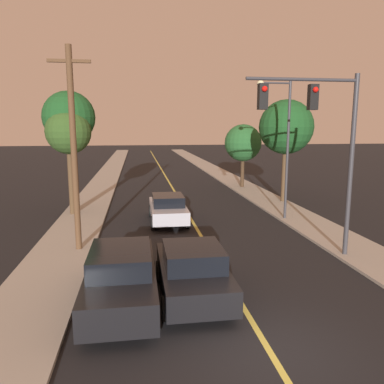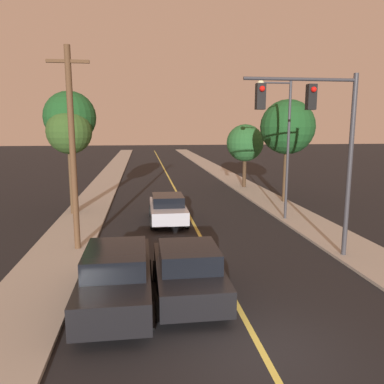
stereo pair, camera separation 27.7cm
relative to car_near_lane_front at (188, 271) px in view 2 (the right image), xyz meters
The scene contains 14 objects.
ground_plane 3.36m from the car_near_lane_front, 66.06° to the right, with size 200.00×200.00×0.00m, color black.
road_surface 33.06m from the car_near_lane_front, 87.71° to the left, with size 9.44×80.00×0.01m.
sidewalk_left 33.36m from the car_near_lane_front, 98.01° to the left, with size 2.50×80.00×0.12m.
sidewalk_right 33.83m from the car_near_lane_front, 77.54° to the left, with size 2.50×80.00×0.12m.
car_near_lane_front is the anchor object (origin of this frame).
car_near_lane_second 8.98m from the car_near_lane_front, 90.00° to the left, with size 1.93×4.47×1.52m.
car_outer_lane_front 2.08m from the car_near_lane_front, behind, with size 2.01×5.07×1.71m.
traffic_signal_mast 7.12m from the car_near_lane_front, 27.12° to the left, with size 4.27×0.42×6.84m.
streetlamp_right 11.22m from the car_near_lane_front, 55.30° to the left, with size 1.86×0.36×7.30m.
utility_pole_left 7.15m from the car_near_lane_front, 129.69° to the left, with size 1.60×0.24×7.97m.
tree_left_near 13.11m from the car_near_lane_front, 114.98° to the left, with size 2.50×2.50×5.93m.
tree_left_far 13.98m from the car_near_lane_front, 113.90° to the left, with size 2.95×2.95×6.94m.
tree_right_near 16.05m from the car_near_lane_front, 58.34° to the left, with size 3.54×3.54×6.70m.
tree_right_far 20.96m from the car_near_lane_front, 70.07° to the left, with size 3.01×3.01×5.16m.
Camera 2 is at (-2.60, -7.47, 5.03)m, focal length 35.00 mm.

